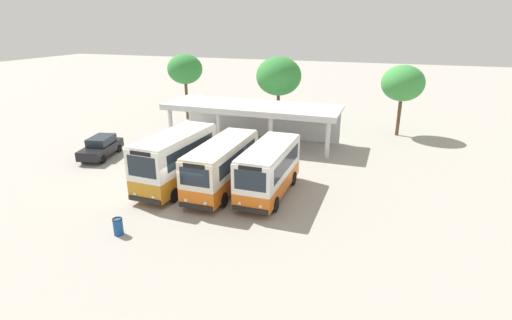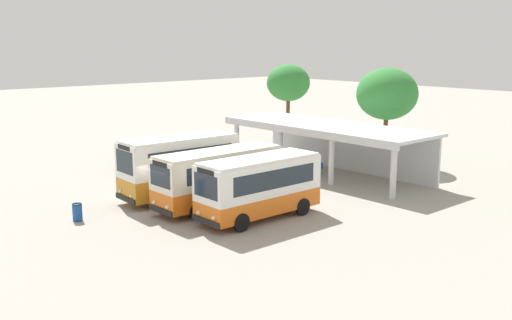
{
  "view_description": "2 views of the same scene",
  "coord_description": "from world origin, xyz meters",
  "views": [
    {
      "loc": [
        10.33,
        -18.52,
        10.19
      ],
      "look_at": [
        2.49,
        3.83,
        1.81
      ],
      "focal_mm": 27.58,
      "sensor_mm": 36.0,
      "label": 1
    },
    {
      "loc": [
        25.07,
        -16.22,
        8.78
      ],
      "look_at": [
        -1.03,
        6.75,
        1.8
      ],
      "focal_mm": 41.13,
      "sensor_mm": 36.0,
      "label": 2
    }
  ],
  "objects": [
    {
      "name": "parked_car_flank",
      "position": [
        -11.03,
        5.35,
        0.83
      ],
      "size": [
        2.65,
        4.65,
        1.62
      ],
      "color": "black",
      "rests_on": "ground"
    },
    {
      "name": "litter_bin_apron",
      "position": [
        -2.01,
        -4.3,
        0.46
      ],
      "size": [
        0.49,
        0.49,
        0.9
      ],
      "color": "#19478C",
      "rests_on": "ground"
    },
    {
      "name": "waiting_chair_second_from_end",
      "position": [
        -1.76,
        12.49,
        0.52
      ],
      "size": [
        0.46,
        0.46,
        0.86
      ],
      "color": "slate",
      "rests_on": "ground"
    },
    {
      "name": "ground_plane",
      "position": [
        0.0,
        0.0,
        0.0
      ],
      "size": [
        180.0,
        180.0,
        0.0
      ],
      "primitive_type": "plane",
      "color": "#A39E93"
    },
    {
      "name": "terminal_canopy",
      "position": [
        -1.11,
        13.64,
        2.59
      ],
      "size": [
        15.28,
        5.04,
        3.4
      ],
      "color": "silver",
      "rests_on": "ground"
    },
    {
      "name": "waiting_chair_end_by_column",
      "position": [
        -2.41,
        12.52,
        0.52
      ],
      "size": [
        0.46,
        0.46,
        0.86
      ],
      "color": "slate",
      "rests_on": "ground"
    },
    {
      "name": "city_bus_middle_cream",
      "position": [
        3.68,
        2.81,
        1.75
      ],
      "size": [
        2.33,
        6.79,
        3.15
      ],
      "color": "black",
      "rests_on": "ground"
    },
    {
      "name": "city_bus_second_in_row",
      "position": [
        0.68,
        2.58,
        1.74
      ],
      "size": [
        2.32,
        7.56,
        3.13
      ],
      "color": "black",
      "rests_on": "ground"
    },
    {
      "name": "roadside_tree_behind_canopy",
      "position": [
        -0.4,
        18.76,
        5.15
      ],
      "size": [
        4.4,
        4.4,
        7.03
      ],
      "color": "brown",
      "rests_on": "ground"
    },
    {
      "name": "city_bus_nearest_orange",
      "position": [
        -2.31,
        2.07,
        1.95
      ],
      "size": [
        2.64,
        7.02,
        3.56
      ],
      "color": "black",
      "rests_on": "ground"
    },
    {
      "name": "waiting_chair_middle_seat",
      "position": [
        -1.1,
        12.51,
        0.52
      ],
      "size": [
        0.46,
        0.46,
        0.86
      ],
      "color": "slate",
      "rests_on": "ground"
    },
    {
      "name": "roadside_tree_west_of_canopy",
      "position": [
        -10.84,
        19.05,
        5.39
      ],
      "size": [
        3.69,
        3.69,
        6.99
      ],
      "color": "brown",
      "rests_on": "ground"
    }
  ]
}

